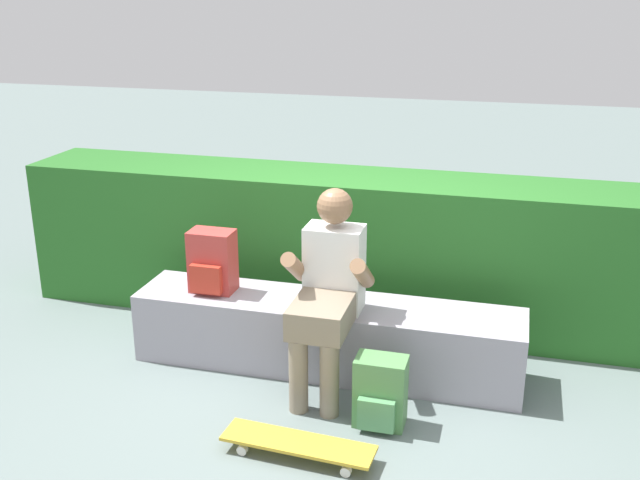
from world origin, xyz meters
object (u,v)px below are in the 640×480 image
(bench_main, at_px, (326,335))
(backpack_on_bench, at_px, (212,262))
(person_skater, at_px, (328,287))
(backpack_on_ground, at_px, (380,393))
(skateboard_near_person, at_px, (298,444))

(bench_main, xyz_separation_m, backpack_on_bench, (-0.75, -0.01, 0.42))
(person_skater, distance_m, backpack_on_ground, 0.68)
(bench_main, distance_m, backpack_on_ground, 0.71)
(person_skater, bearing_deg, skateboard_near_person, -87.35)
(person_skater, bearing_deg, backpack_on_ground, -41.33)
(backpack_on_bench, bearing_deg, skateboard_near_person, -48.23)
(bench_main, height_order, person_skater, person_skater)
(bench_main, height_order, backpack_on_ground, bench_main)
(skateboard_near_person, height_order, backpack_on_bench, backpack_on_bench)
(person_skater, distance_m, skateboard_near_person, 0.94)
(bench_main, bearing_deg, person_skater, -72.56)
(bench_main, bearing_deg, backpack_on_ground, -50.86)
(backpack_on_bench, height_order, backpack_on_ground, backpack_on_bench)
(person_skater, height_order, skateboard_near_person, person_skater)
(skateboard_near_person, bearing_deg, backpack_on_bench, 131.77)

